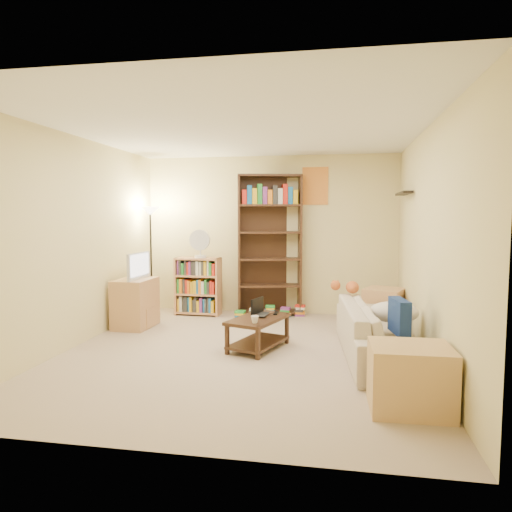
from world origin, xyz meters
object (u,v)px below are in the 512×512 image
object	(u,v)px
tv_stand	(135,303)
side_table	(384,308)
laptop	(266,315)
short_bookshelf	(198,286)
coffee_table	(258,329)
tall_bookshelf	(269,242)
end_cabinet	(410,378)
tabby_cat	(349,287)
television	(134,266)
sofa	(381,332)
floor_lamp	(151,229)
mug	(255,319)
desk_fan	(200,243)

from	to	relation	value
tv_stand	side_table	distance (m)	3.46
laptop	short_bookshelf	bearing A→B (deg)	43.22
coffee_table	tall_bookshelf	distance (m)	2.08
coffee_table	side_table	bearing A→B (deg)	58.53
tall_bookshelf	end_cabinet	bearing A→B (deg)	-76.86
end_cabinet	tabby_cat	bearing A→B (deg)	101.38
tv_stand	television	distance (m)	0.52
sofa	floor_lamp	distance (m)	3.89
sofa	laptop	distance (m)	1.32
coffee_table	laptop	world-z (taller)	laptop
side_table	tall_bookshelf	bearing A→B (deg)	160.89
coffee_table	short_bookshelf	xyz separation A→B (m)	(-1.24, 1.67, 0.22)
sofa	coffee_table	world-z (taller)	sofa
end_cabinet	tall_bookshelf	bearing A→B (deg)	116.00
floor_lamp	end_cabinet	distance (m)	4.71
mug	side_table	world-z (taller)	side_table
end_cabinet	tv_stand	bearing A→B (deg)	146.68
floor_lamp	desk_fan	bearing A→B (deg)	5.20
television	tall_bookshelf	bearing A→B (deg)	-55.01
mug	end_cabinet	world-z (taller)	end_cabinet
coffee_table	end_cabinet	distance (m)	2.08
coffee_table	television	xyz separation A→B (m)	(-1.87, 0.74, 0.63)
desk_fan	laptop	bearing A→B (deg)	-50.18
sofa	end_cabinet	distance (m)	1.37
television	tabby_cat	bearing A→B (deg)	-89.84
mug	side_table	distance (m)	2.19
television	desk_fan	size ratio (longest dim) A/B	1.45
coffee_table	mug	bearing A→B (deg)	-68.90
coffee_table	desk_fan	bearing A→B (deg)	145.51
television	desk_fan	distance (m)	1.15
laptop	desk_fan	xyz separation A→B (m)	(-1.27, 1.53, 0.75)
tabby_cat	floor_lamp	world-z (taller)	floor_lamp
tv_stand	short_bookshelf	distance (m)	1.13
side_table	desk_fan	bearing A→B (deg)	172.63
floor_lamp	side_table	size ratio (longest dim) A/B	3.04
television	laptop	bearing A→B (deg)	-106.05
tv_stand	television	size ratio (longest dim) A/B	1.06
tabby_cat	laptop	distance (m)	1.15
tabby_cat	sofa	bearing A→B (deg)	-66.47
coffee_table	end_cabinet	size ratio (longest dim) A/B	1.49
television	sofa	bearing A→B (deg)	-102.43
tabby_cat	end_cabinet	world-z (taller)	tabby_cat
sofa	television	xyz separation A→B (m)	(-3.25, 0.84, 0.57)
tv_stand	television	bearing A→B (deg)	0.00
desk_fan	end_cabinet	xyz separation A→B (m)	(2.67, -3.09, -0.87)
tv_stand	floor_lamp	distance (m)	1.30
short_bookshelf	tabby_cat	bearing A→B (deg)	-22.61
laptop	mug	xyz separation A→B (m)	(-0.07, -0.38, 0.03)
laptop	mug	size ratio (longest dim) A/B	2.57
tabby_cat	mug	size ratio (longest dim) A/B	3.99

